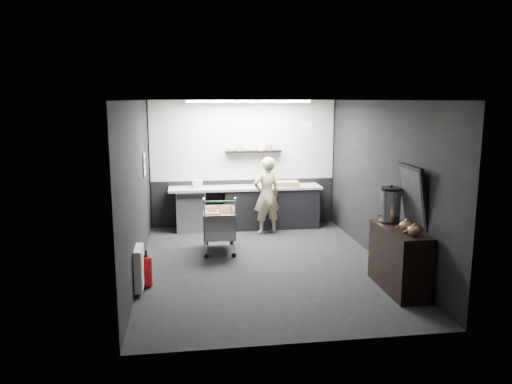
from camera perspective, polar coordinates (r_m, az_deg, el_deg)
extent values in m
plane|color=black|center=(8.40, 0.85, -8.29)|extent=(5.50, 5.50, 0.00)
plane|color=white|center=(7.95, 0.91, 10.46)|extent=(5.50, 5.50, 0.00)
plane|color=black|center=(10.76, -1.45, 3.28)|extent=(5.50, 0.00, 5.50)
plane|color=black|center=(5.43, 5.50, -4.05)|extent=(5.50, 0.00, 5.50)
plane|color=black|center=(8.00, -13.41, 0.45)|extent=(0.00, 5.50, 5.50)
plane|color=black|center=(8.61, 14.14, 1.12)|extent=(0.00, 5.50, 5.50)
cube|color=#B7B7B2|center=(10.69, -1.45, 5.93)|extent=(3.95, 0.02, 1.70)
cube|color=black|center=(10.88, -1.41, -1.18)|extent=(3.95, 0.02, 1.00)
cube|color=black|center=(10.63, -0.30, 4.66)|extent=(1.20, 0.22, 0.04)
cylinder|color=white|center=(10.91, 5.93, 7.55)|extent=(0.20, 0.03, 0.20)
cube|color=silver|center=(9.25, -12.65, 3.08)|extent=(0.02, 0.30, 0.40)
cube|color=red|center=(9.24, -12.63, 3.51)|extent=(0.02, 0.22, 0.10)
cube|color=white|center=(7.37, -13.21, -8.44)|extent=(0.10, 0.50, 0.60)
cube|color=white|center=(9.78, -0.85, 10.31)|extent=(2.40, 0.20, 0.04)
cube|color=black|center=(10.68, 1.72, -1.82)|extent=(2.00, 0.56, 0.85)
cube|color=#A4A4A0|center=(10.51, -1.22, 0.48)|extent=(3.20, 0.60, 0.05)
cube|color=#9EA0A5|center=(10.52, -7.44, -2.09)|extent=(0.60, 0.58, 0.85)
cube|color=black|center=(10.16, -7.46, -0.50)|extent=(0.56, 0.02, 0.10)
imported|color=beige|center=(10.14, 1.22, -0.39)|extent=(0.65, 0.51, 1.57)
cube|color=silver|center=(9.04, -4.20, -4.85)|extent=(0.60, 0.89, 0.02)
cube|color=silver|center=(8.97, -5.95, -3.55)|extent=(0.06, 0.87, 0.46)
cube|color=silver|center=(9.01, -2.51, -3.44)|extent=(0.06, 0.87, 0.46)
cube|color=silver|center=(8.58, -4.02, -4.18)|extent=(0.56, 0.05, 0.46)
cube|color=silver|center=(9.40, -4.41, -2.88)|extent=(0.56, 0.05, 0.46)
cylinder|color=silver|center=(8.69, -5.59, -6.48)|extent=(0.02, 0.02, 0.31)
cylinder|color=silver|center=(8.73, -2.42, -6.37)|extent=(0.02, 0.02, 0.31)
cylinder|color=silver|center=(9.45, -5.82, -5.09)|extent=(0.02, 0.02, 0.31)
cylinder|color=silver|center=(9.48, -2.91, -5.00)|extent=(0.02, 0.02, 0.31)
cylinder|color=#258936|center=(8.41, -4.03, -1.09)|extent=(0.56, 0.06, 0.03)
cube|color=olive|center=(9.08, -5.04, -3.46)|extent=(0.26, 0.32, 0.39)
cube|color=olive|center=(8.89, -3.24, -3.88)|extent=(0.24, 0.30, 0.35)
cylinder|color=black|center=(8.73, -5.58, -7.31)|extent=(0.08, 0.03, 0.08)
cylinder|color=black|center=(9.48, -5.81, -5.86)|extent=(0.08, 0.03, 0.08)
cylinder|color=black|center=(8.77, -2.42, -7.20)|extent=(0.08, 0.03, 0.08)
cylinder|color=black|center=(9.51, -2.90, -5.77)|extent=(0.08, 0.03, 0.08)
cube|color=black|center=(7.50, 16.05, -7.42)|extent=(0.45, 1.21, 0.91)
cylinder|color=silver|center=(7.68, 15.09, -1.50)|extent=(0.30, 0.30, 0.46)
cylinder|color=black|center=(7.63, 15.18, 0.35)|extent=(0.30, 0.30, 0.04)
sphere|color=black|center=(7.62, 15.20, 0.65)|extent=(0.05, 0.05, 0.05)
ellipsoid|color=brown|center=(7.22, 16.75, -3.73)|extent=(0.18, 0.18, 0.15)
ellipsoid|color=brown|center=(7.00, 17.62, -4.23)|extent=(0.18, 0.18, 0.15)
cube|color=black|center=(7.40, 17.56, -0.48)|extent=(0.21, 0.71, 0.90)
cube|color=black|center=(7.39, 17.39, -0.49)|extent=(0.15, 0.60, 0.78)
cylinder|color=red|center=(7.55, -12.39, -8.80)|extent=(0.16, 0.16, 0.43)
cone|color=black|center=(7.47, -12.46, -7.05)|extent=(0.11, 0.11, 0.06)
cylinder|color=black|center=(7.46, -12.48, -6.73)|extent=(0.03, 0.03, 0.06)
cube|color=#90734D|center=(10.59, 3.51, 0.96)|extent=(0.54, 0.44, 0.10)
cylinder|color=beige|center=(10.53, 0.67, 1.28)|extent=(0.23, 0.23, 0.23)
cube|color=white|center=(10.37, -6.73, 0.91)|extent=(0.21, 0.18, 0.18)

